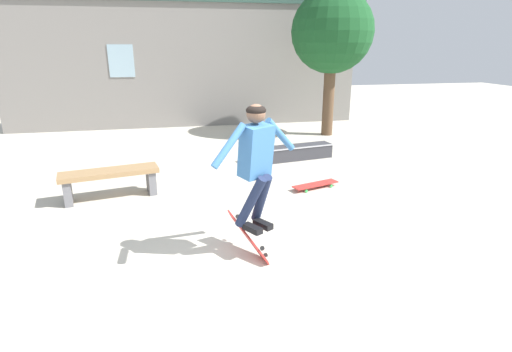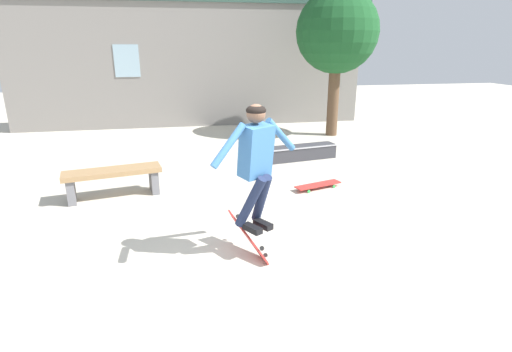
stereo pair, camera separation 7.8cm
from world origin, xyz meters
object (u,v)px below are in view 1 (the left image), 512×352
(skate_ledge, at_px, (291,153))
(tree_right, at_px, (332,33))
(skateboard_resting, at_px, (315,184))
(park_bench, at_px, (110,178))
(skater, at_px, (256,157))
(skateboard_flipping, at_px, (249,238))

(skate_ledge, bearing_deg, tree_right, 43.02)
(tree_right, height_order, skate_ledge, tree_right)
(tree_right, xyz_separation_m, skateboard_resting, (-1.84, -4.14, -2.64))
(park_bench, bearing_deg, skateboard_resting, -15.62)
(skate_ledge, height_order, skateboard_resting, skate_ledge)
(skate_ledge, bearing_deg, skateboard_resting, -102.99)
(park_bench, distance_m, skate_ledge, 3.91)
(tree_right, bearing_deg, skate_ledge, -127.25)
(skater, relative_size, skateboard_flipping, 1.81)
(skate_ledge, xyz_separation_m, skater, (-1.62, -3.92, 1.06))
(park_bench, distance_m, skater, 3.15)
(park_bench, relative_size, skateboard_resting, 1.78)
(skateboard_flipping, bearing_deg, skate_ledge, 130.00)
(skateboard_resting, bearing_deg, skateboard_flipping, -145.48)
(skateboard_flipping, height_order, skateboard_resting, skateboard_flipping)
(park_bench, xyz_separation_m, skateboard_resting, (3.46, -0.25, -0.28))
(tree_right, height_order, skateboard_resting, tree_right)
(tree_right, distance_m, skateboard_resting, 5.25)
(skate_ledge, relative_size, skateboard_flipping, 2.36)
(skater, bearing_deg, skateboard_resting, 112.92)
(skater, xyz_separation_m, skateboard_flipping, (-0.08, 0.07, -1.03))
(skater, bearing_deg, skateboard_flipping, -160.52)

